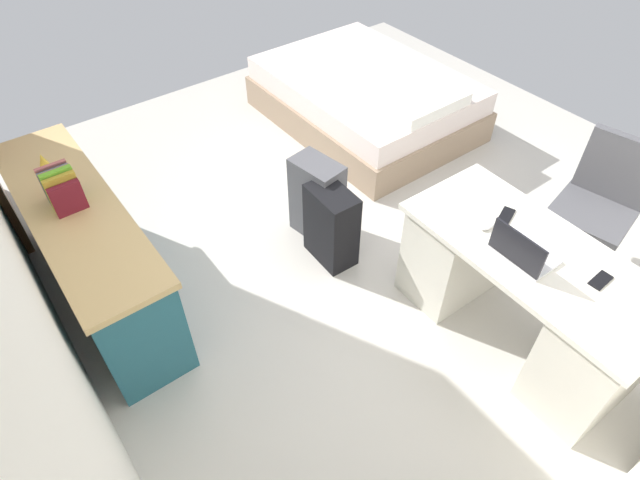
{
  "coord_description": "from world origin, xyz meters",
  "views": [
    {
      "loc": [
        -2.08,
        1.93,
        2.7
      ],
      "look_at": [
        -0.39,
        0.64,
        0.6
      ],
      "focal_mm": 29.47,
      "sensor_mm": 36.0,
      "label": 1
    }
  ],
  "objects": [
    {
      "name": "cell_phone_by_mouse",
      "position": [
        -0.96,
        -0.23,
        0.73
      ],
      "size": [
        0.11,
        0.15,
        0.01
      ],
      "primitive_type": "cube",
      "rotation": [
        0.0,
        0.0,
        0.37
      ],
      "color": "black",
      "rests_on": "desk"
    },
    {
      "name": "bed",
      "position": [
        1.11,
        -1.02,
        0.24
      ],
      "size": [
        1.91,
        1.41,
        0.58
      ],
      "color": "gray",
      "rests_on": "ground_plane"
    },
    {
      "name": "ground_plane",
      "position": [
        0.0,
        0.0,
        0.0
      ],
      "size": [
        5.46,
        5.46,
        0.0
      ],
      "primitive_type": "plane",
      "color": "beige"
    },
    {
      "name": "suitcase_black",
      "position": [
        -0.07,
        0.31,
        0.29
      ],
      "size": [
        0.37,
        0.23,
        0.57
      ],
      "primitive_type": "cube",
      "rotation": [
        0.0,
        0.0,
        -0.04
      ],
      "color": "black",
      "rests_on": "ground_plane"
    },
    {
      "name": "cell_phone_near_laptop",
      "position": [
        -1.56,
        -0.22,
        0.73
      ],
      "size": [
        0.07,
        0.14,
        0.01
      ],
      "primitive_type": "cube",
      "rotation": [
        0.0,
        0.0,
        0.04
      ],
      "color": "black",
      "rests_on": "desk"
    },
    {
      "name": "figurine_small",
      "position": [
        1.0,
        1.7,
        0.81
      ],
      "size": [
        0.08,
        0.08,
        0.11
      ],
      "primitive_type": "cone",
      "color": "gold",
      "rests_on": "credenza"
    },
    {
      "name": "credenza",
      "position": [
        0.57,
        1.7,
        0.38
      ],
      "size": [
        1.8,
        0.48,
        0.75
      ],
      "color": "#235B6B",
      "rests_on": "ground_plane"
    },
    {
      "name": "computer_mouse",
      "position": [
        -0.96,
        -0.07,
        0.74
      ],
      "size": [
        0.06,
        0.1,
        0.03
      ],
      "primitive_type": "ellipsoid",
      "rotation": [
        0.0,
        0.0,
        -0.02
      ],
      "color": "white",
      "rests_on": "desk"
    },
    {
      "name": "book_row",
      "position": [
        0.6,
        1.7,
        0.86
      ],
      "size": [
        0.23,
        0.17,
        0.23
      ],
      "color": "maroon",
      "rests_on": "credenza"
    },
    {
      "name": "office_chair",
      "position": [
        -1.13,
        -1.02,
        0.42
      ],
      "size": [
        0.54,
        0.54,
        0.94
      ],
      "color": "black",
      "rests_on": "ground_plane"
    },
    {
      "name": "laptop",
      "position": [
        -1.22,
        -0.02,
        0.77
      ],
      "size": [
        0.31,
        0.23,
        0.21
      ],
      "color": "#B7B7BC",
      "rests_on": "desk"
    },
    {
      "name": "desk",
      "position": [
        -1.25,
        -0.14,
        0.38
      ],
      "size": [
        1.45,
        0.69,
        0.72
      ],
      "color": "silver",
      "rests_on": "ground_plane"
    },
    {
      "name": "suitcase_spare_grey",
      "position": [
        0.19,
        0.23,
        0.31
      ],
      "size": [
        0.39,
        0.27,
        0.62
      ],
      "primitive_type": "cube",
      "rotation": [
        0.0,
        0.0,
        0.15
      ],
      "color": "#4C4C51",
      "rests_on": "ground_plane"
    }
  ]
}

